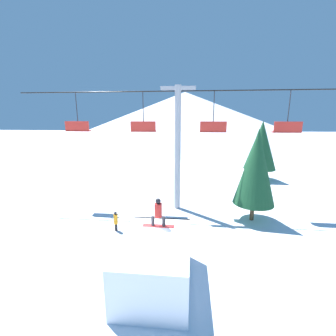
{
  "coord_description": "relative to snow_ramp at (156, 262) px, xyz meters",
  "views": [
    {
      "loc": [
        2.11,
        -8.16,
        6.72
      ],
      "look_at": [
        0.8,
        4.8,
        3.8
      ],
      "focal_mm": 24.0,
      "sensor_mm": 36.0,
      "label": 1
    }
  ],
  "objects": [
    {
      "name": "snowboarder",
      "position": [
        -0.04,
        1.15,
        1.65
      ],
      "size": [
        1.4,
        0.33,
        1.31
      ],
      "color": "#B22D2D",
      "rests_on": "snow_ramp"
    },
    {
      "name": "distant_skier",
      "position": [
        -3.09,
        4.2,
        -0.34
      ],
      "size": [
        0.24,
        0.24,
        1.23
      ],
      "color": "black",
      "rests_on": "ground_plane"
    },
    {
      "name": "pine_tree_far",
      "position": [
        8.91,
        17.16,
        2.82
      ],
      "size": [
        3.38,
        3.38,
        6.43
      ],
      "color": "#4C3823",
      "rests_on": "ground_plane"
    },
    {
      "name": "ground_plane",
      "position": [
        -0.8,
        0.21,
        -1.0
      ],
      "size": [
        220.0,
        220.0,
        0.0
      ],
      "primitive_type": "plane",
      "color": "white"
    },
    {
      "name": "chairlift",
      "position": [
        0.38,
        8.12,
        4.28
      ],
      "size": [
        23.12,
        0.45,
        8.91
      ],
      "color": "#9E9EA3",
      "rests_on": "ground_plane"
    },
    {
      "name": "mountain_ridge",
      "position": [
        -0.8,
        66.0,
        6.31
      ],
      "size": [
        76.44,
        76.44,
        14.62
      ],
      "color": "silver",
      "rests_on": "ground_plane"
    },
    {
      "name": "snow_ramp",
      "position": [
        0.0,
        0.0,
        0.0
      ],
      "size": [
        2.73,
        4.03,
        2.0
      ],
      "color": "white",
      "rests_on": "ground_plane"
    },
    {
      "name": "pine_tree_near",
      "position": [
        5.51,
        6.58,
        2.62
      ],
      "size": [
        2.64,
        2.64,
        6.08
      ],
      "color": "#4C3823",
      "rests_on": "ground_plane"
    }
  ]
}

